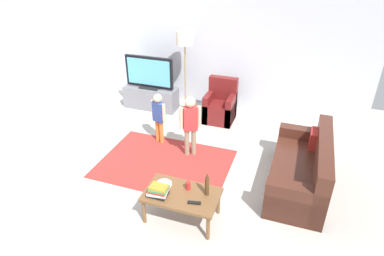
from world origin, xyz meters
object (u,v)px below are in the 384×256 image
at_px(armchair, 221,107).
at_px(child_center, 190,121).
at_px(tv_stand, 151,98).
at_px(coffee_table, 182,196).
at_px(book_stack, 158,191).
at_px(couch, 304,171).
at_px(floor_lamp, 185,42).
at_px(child_near_tv, 159,114).
at_px(bottle, 207,186).
at_px(tv, 149,73).
at_px(tv_remote, 194,203).
at_px(soda_can, 188,185).
at_px(plate, 164,184).

bearing_deg(armchair, child_center, -95.80).
height_order(tv_stand, coffee_table, tv_stand).
height_order(tv_stand, book_stack, book_stack).
bearing_deg(coffee_table, couch, 39.19).
bearing_deg(armchair, couch, -44.45).
height_order(couch, armchair, armchair).
distance_m(tv_stand, couch, 3.87).
xyz_separation_m(floor_lamp, child_near_tv, (0.02, -1.46, -0.95)).
xyz_separation_m(coffee_table, bottle, (0.32, 0.10, 0.19)).
xyz_separation_m(floor_lamp, child_center, (0.71, -1.68, -0.87)).
distance_m(child_center, coffee_table, 1.60).
height_order(tv, tv_remote, tv).
height_order(tv, child_near_tv, tv).
bearing_deg(soda_can, couch, 37.29).
distance_m(couch, bottle, 1.68).
bearing_deg(tv_stand, coffee_table, -57.93).
bearing_deg(tv_stand, bottle, -52.88).
height_order(couch, floor_lamp, floor_lamp).
bearing_deg(tv, child_near_tv, -58.38).
relative_size(tv, tv_remote, 6.47).
height_order(child_near_tv, child_center, child_center).
distance_m(couch, tv_remote, 1.89).
bearing_deg(tv, child_center, -45.29).
relative_size(couch, coffee_table, 1.80).
bearing_deg(tv, plate, -61.19).
height_order(couch, tv_remote, couch).
xyz_separation_m(floor_lamp, bottle, (1.45, -3.09, -0.98)).
bearing_deg(child_center, armchair, 84.20).
bearing_deg(couch, book_stack, -143.05).
relative_size(floor_lamp, book_stack, 6.17).
distance_m(armchair, bottle, 2.97).
bearing_deg(child_center, child_near_tv, 162.70).
xyz_separation_m(floor_lamp, tv_remote, (1.35, -3.31, -1.11)).
distance_m(couch, armchair, 2.51).
bearing_deg(soda_can, floor_lamp, 111.03).
bearing_deg(tv_stand, floor_lamp, 11.10).
relative_size(child_center, plate, 5.10).
height_order(tv, plate, tv).
bearing_deg(tv, bottle, -52.69).
xyz_separation_m(tv_stand, tv_remote, (2.13, -3.16, 0.19)).
relative_size(child_center, book_stack, 3.89).
bearing_deg(book_stack, child_near_tv, 114.15).
relative_size(tv, soda_can, 9.17).
bearing_deg(armchair, child_near_tv, -123.75).
bearing_deg(floor_lamp, child_near_tv, -89.33).
bearing_deg(bottle, tv_remote, -114.44).
bearing_deg(couch, child_near_tv, 169.45).
xyz_separation_m(tv_remote, soda_can, (-0.17, 0.24, 0.05)).
xyz_separation_m(tv, armchair, (1.64, -0.02, -0.55)).
relative_size(coffee_table, plate, 4.55).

